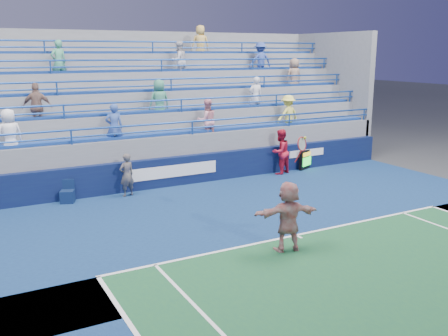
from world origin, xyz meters
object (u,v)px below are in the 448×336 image
line_judge (127,175)px  ball_girl (280,152)px  judge_chair (67,196)px  tennis_player (288,216)px  serve_speed_board (308,159)px

line_judge → ball_girl: (6.56, 0.20, 0.16)m
judge_chair → tennis_player: bearing=-59.4°
judge_chair → tennis_player: 8.00m
tennis_player → ball_girl: bearing=56.7°
serve_speed_board → tennis_player: 9.36m
line_judge → serve_speed_board: bearing=166.8°
serve_speed_board → tennis_player: (-6.10, -7.08, 0.49)m
ball_girl → judge_chair: bearing=-18.1°
serve_speed_board → judge_chair: size_ratio=1.52×
tennis_player → serve_speed_board: bearing=49.3°
line_judge → ball_girl: size_ratio=0.82×
judge_chair → ball_girl: size_ratio=0.41×
serve_speed_board → ball_girl: ball_girl is taller
judge_chair → ball_girl: ball_girl is taller
line_judge → ball_girl: bearing=165.6°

